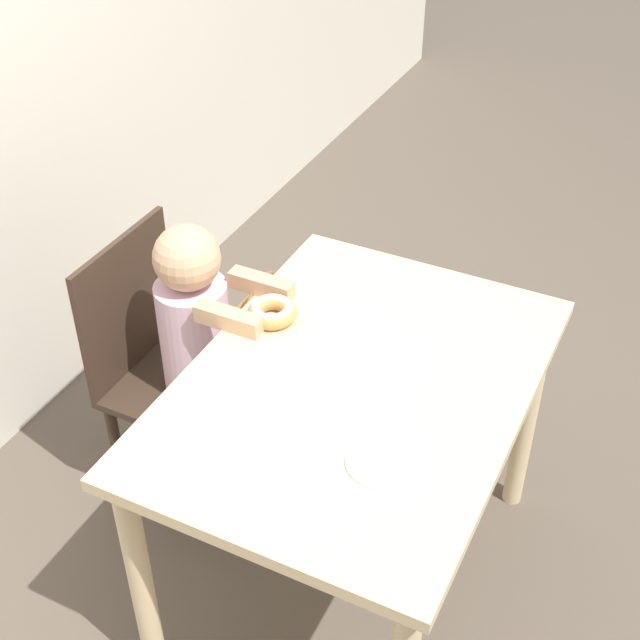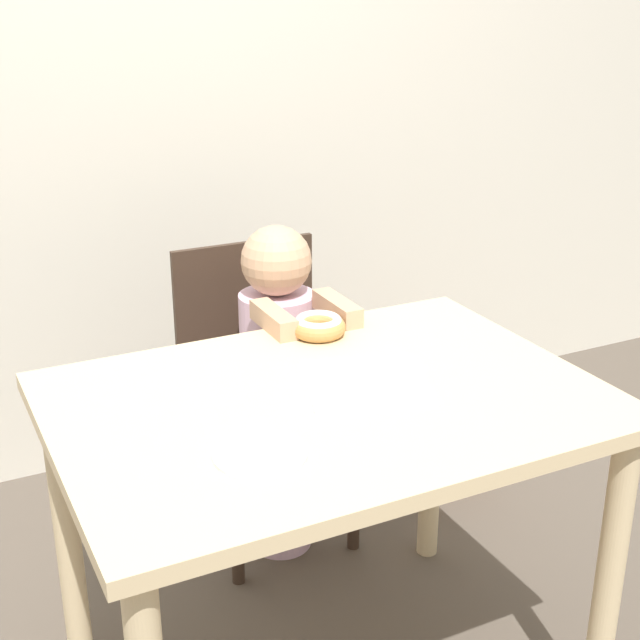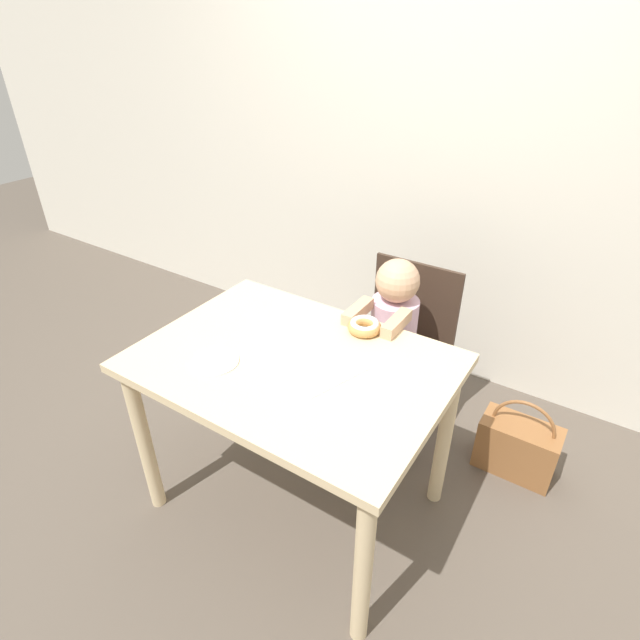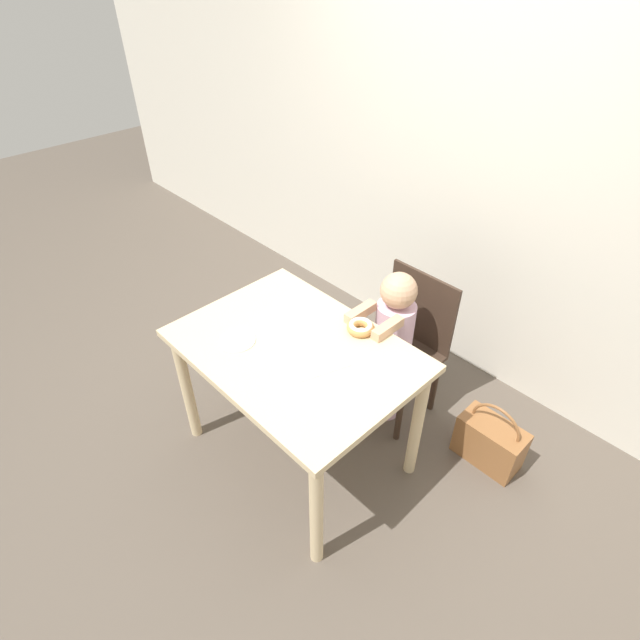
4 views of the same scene
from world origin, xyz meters
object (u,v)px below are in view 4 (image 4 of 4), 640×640
(child_figure, at_px, (392,346))
(handbag, at_px, (490,441))
(chair, at_px, (404,345))
(donut, at_px, (361,327))

(child_figure, relative_size, handbag, 2.42)
(chair, distance_m, handbag, 0.69)
(child_figure, bearing_deg, donut, -91.85)
(donut, height_order, handbag, donut)
(child_figure, bearing_deg, handbag, 12.36)
(chair, distance_m, child_figure, 0.14)
(chair, relative_size, donut, 6.52)
(chair, relative_size, handbag, 2.16)
(chair, height_order, handbag, chair)
(chair, bearing_deg, handbag, 1.36)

